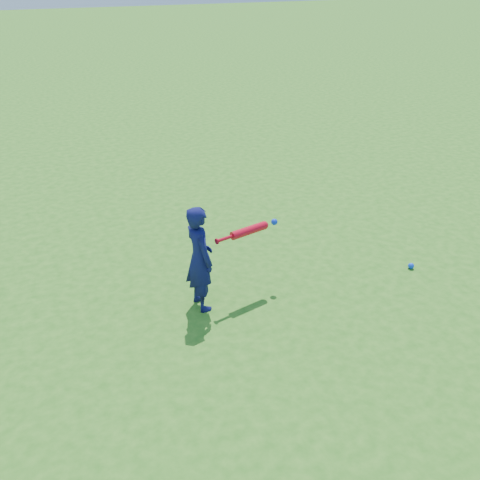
{
  "coord_description": "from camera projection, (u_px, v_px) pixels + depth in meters",
  "views": [
    {
      "loc": [
        -2.08,
        -4.94,
        3.17
      ],
      "look_at": [
        -0.13,
        -0.46,
        0.61
      ],
      "focal_mm": 40.0,
      "sensor_mm": 36.0,
      "label": 1
    }
  ],
  "objects": [
    {
      "name": "ground",
      "position": [
        234.0,
        267.0,
        6.23
      ],
      "size": [
        80.0,
        80.0,
        0.0
      ],
      "primitive_type": "plane",
      "color": "#2D701A",
      "rests_on": "ground"
    },
    {
      "name": "child",
      "position": [
        200.0,
        258.0,
        5.28
      ],
      "size": [
        0.3,
        0.43,
        1.12
      ],
      "primitive_type": "imported",
      "rotation": [
        0.0,
        0.0,
        1.66
      ],
      "color": "#10124D",
      "rests_on": "ground"
    },
    {
      "name": "ground_ball_blue",
      "position": [
        411.0,
        266.0,
        6.18
      ],
      "size": [
        0.07,
        0.07,
        0.07
      ],
      "primitive_type": "sphere",
      "color": "#0D3EED",
      "rests_on": "ground"
    },
    {
      "name": "bat_swing",
      "position": [
        251.0,
        230.0,
        5.5
      ],
      "size": [
        0.77,
        0.23,
        0.09
      ],
      "rotation": [
        0.0,
        0.0,
        0.23
      ],
      "color": "red",
      "rests_on": "ground"
    }
  ]
}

